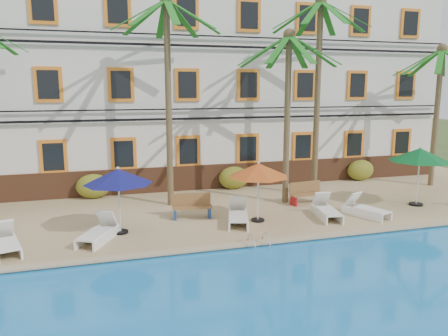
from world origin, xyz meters
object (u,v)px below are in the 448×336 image
object	(u,v)px
bench_right	(306,193)
pool_ladder	(259,245)
palm_c	(288,92)
palm_b	(168,73)
bench_left	(192,206)
lounger_b	(99,232)
lounger_d	(326,210)
palm_d	(318,71)
lounger_c	(238,215)
lounger_e	(365,209)
lounger_a	(6,243)
umbrella_red	(258,170)
umbrella_green	(420,155)
umbrella_blue	(118,177)
palm_e	(438,95)

from	to	relation	value
bench_right	pool_ladder	distance (m)	5.54
palm_c	palm_b	bearing A→B (deg)	168.70
palm_b	bench_left	bearing A→B (deg)	-77.57
palm_b	lounger_b	size ratio (longest dim) A/B	4.32
bench_left	lounger_d	bearing A→B (deg)	-16.19
palm_c	palm_d	size ratio (longest dim) A/B	0.82
palm_b	lounger_c	bearing A→B (deg)	-59.27
palm_d	bench_left	world-z (taller)	palm_d
lounger_e	bench_right	distance (m)	2.69
palm_c	lounger_d	size ratio (longest dim) A/B	3.65
palm_d	lounger_a	size ratio (longest dim) A/B	4.51
lounger_e	bench_right	bearing A→B (deg)	120.04
umbrella_red	umbrella_green	bearing A→B (deg)	1.54
umbrella_red	lounger_e	distance (m)	4.54
umbrella_red	lounger_e	world-z (taller)	umbrella_red
umbrella_blue	bench_right	xyz separation A→B (m)	(7.81, 1.69, -1.49)
palm_c	umbrella_green	world-z (taller)	palm_c
lounger_a	lounger_c	world-z (taller)	lounger_c
umbrella_blue	umbrella_red	distance (m)	4.96
palm_c	lounger_b	xyz separation A→B (m)	(-7.79, -2.78, -4.40)
palm_b	umbrella_green	size ratio (longest dim) A/B	3.41
lounger_a	pool_ladder	bearing A→B (deg)	-12.08
palm_e	bench_right	world-z (taller)	palm_e
palm_c	umbrella_red	distance (m)	4.15
palm_c	lounger_d	bearing A→B (deg)	-78.06
lounger_a	lounger_e	distance (m)	12.56
palm_c	palm_e	bearing A→B (deg)	6.55
umbrella_green	lounger_e	xyz separation A→B (m)	(-3.00, -0.78, -1.85)
umbrella_red	lounger_c	distance (m)	1.79
lounger_c	pool_ladder	xyz separation A→B (m)	(-0.07, -2.31, -0.30)
lounger_b	lounger_c	size ratio (longest dim) A/B	0.95
umbrella_red	lounger_b	xyz separation A→B (m)	(-5.68, -0.55, -1.62)
umbrella_blue	lounger_a	world-z (taller)	umbrella_blue
palm_b	umbrella_blue	size ratio (longest dim) A/B	3.71
palm_b	lounger_a	distance (m)	8.61
bench_right	lounger_a	bearing A→B (deg)	-167.51
palm_d	umbrella_blue	bearing A→B (deg)	-161.06
umbrella_green	pool_ladder	xyz separation A→B (m)	(-8.05, -2.54, -2.13)
lounger_e	bench_right	xyz separation A→B (m)	(-1.34, 2.32, 0.19)
palm_b	lounger_e	xyz separation A→B (m)	(6.90, -3.78, -5.16)
lounger_b	palm_d	bearing A→B (deg)	20.76
palm_d	lounger_b	distance (m)	11.59
palm_e	lounger_d	bearing A→B (deg)	-156.04
umbrella_red	bench_right	bearing A→B (deg)	31.40
umbrella_green	pool_ladder	world-z (taller)	umbrella_green
lounger_d	pool_ladder	bearing A→B (deg)	-149.93
palm_b	bench_right	size ratio (longest dim) A/B	5.53
umbrella_red	pool_ladder	distance (m)	3.15
lounger_e	palm_e	bearing A→B (deg)	30.66
umbrella_blue	bench_left	size ratio (longest dim) A/B	1.48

